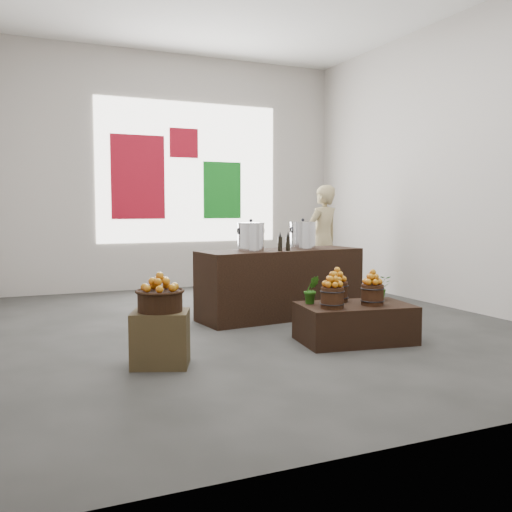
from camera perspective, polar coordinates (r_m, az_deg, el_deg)
name	(u,v)px	position (r m, az deg, el deg)	size (l,w,h in m)	color
ground	(254,325)	(6.81, -0.19, -6.93)	(7.00, 7.00, 0.00)	#3D3C3A
back_wall	(172,172)	(9.99, -8.36, 8.30)	(6.00, 0.04, 4.00)	#B0A9A2
back_opening	(189,172)	(10.05, -6.67, 8.30)	(3.20, 0.02, 2.40)	white
deco_red_left	(138,177)	(9.81, -11.72, 7.73)	(0.90, 0.04, 1.40)	maroon
deco_green_right	(222,190)	(10.23, -3.40, 6.58)	(0.70, 0.04, 1.00)	#137A1D
deco_red_upper	(184,143)	(10.06, -7.23, 11.15)	(0.50, 0.04, 0.50)	maroon
crate	(161,339)	(5.12, -9.52, -8.15)	(0.49, 0.40, 0.49)	#4E3E24
wicker_basket	(160,301)	(5.06, -9.57, -4.48)	(0.39, 0.39, 0.18)	black
apples_in_basket	(160,282)	(5.03, -9.60, -2.57)	(0.30, 0.30, 0.16)	#9A1804
display_table	(355,323)	(6.04, 9.86, -6.62)	(1.14, 0.70, 0.39)	black
apple_bucket_front_left	(332,298)	(5.71, 7.63, -4.16)	(0.23, 0.23, 0.21)	#331A0E
apples_in_bucket_front_left	(332,280)	(5.68, 7.65, -2.35)	(0.17, 0.17, 0.15)	#9A1804
apple_bucket_front_right	(372,295)	(5.97, 11.56, -3.83)	(0.23, 0.23, 0.21)	#331A0E
apples_in_bucket_front_right	(373,277)	(5.95, 11.59, -2.09)	(0.17, 0.17, 0.15)	#9A1804
apple_bucket_rear	(337,292)	(6.13, 8.10, -3.56)	(0.23, 0.23, 0.21)	#331A0E
apples_in_bucket_rear	(337,275)	(6.10, 8.12, -1.87)	(0.17, 0.17, 0.15)	#9A1804
herb_garnish_right	(380,287)	(6.34, 12.26, -3.08)	(0.24, 0.21, 0.26)	#215812
herb_garnish_left	(312,290)	(5.94, 5.57, -3.38)	(0.16, 0.13, 0.29)	#215812
counter	(281,284)	(7.22, 2.47, -2.77)	(2.11, 0.67, 0.86)	black
stock_pot_left	(251,238)	(6.95, -0.52, 1.86)	(0.33, 0.33, 0.33)	silver
stock_pot_center	(303,236)	(7.35, 4.70, 2.01)	(0.33, 0.33, 0.33)	silver
oil_cruets	(290,241)	(6.99, 3.42, 1.51)	(0.15, 0.06, 0.24)	black
shopper	(323,240)	(9.17, 6.68, 1.59)	(0.64, 0.42, 1.75)	tan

